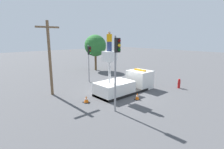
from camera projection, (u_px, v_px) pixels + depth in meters
name	position (u px, v px, depth m)	size (l,w,h in m)	color
ground_plane	(122.00, 93.00, 17.60)	(120.00, 120.00, 0.00)	#4C4C4F
bucket_truck	(126.00, 84.00, 17.77)	(6.61, 2.41, 4.29)	black
worker	(109.00, 41.00, 15.44)	(0.40, 0.26, 1.75)	navy
traffic_light_pole	(117.00, 59.00, 12.41)	(0.34, 0.57, 5.64)	gray
traffic_light_across	(89.00, 56.00, 21.12)	(0.34, 0.57, 4.60)	gray
fire_hydrant	(179.00, 84.00, 19.21)	(0.52, 0.28, 1.07)	red
traffic_cone_rear	(86.00, 99.00, 15.03)	(0.52, 0.52, 0.61)	black
traffic_cone_curbside	(137.00, 96.00, 15.73)	(0.43, 0.43, 0.64)	black
tree_left_bg	(95.00, 46.00, 28.96)	(3.58, 3.58, 5.93)	brown
utility_pole	(50.00, 56.00, 16.39)	(2.20, 0.26, 7.02)	brown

